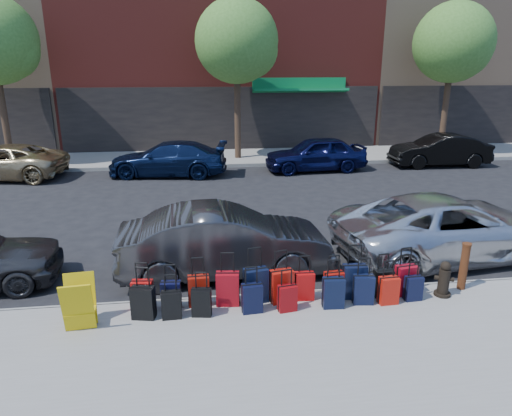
{
  "coord_description": "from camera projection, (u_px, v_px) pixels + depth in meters",
  "views": [
    {
      "loc": [
        -1.44,
        -12.48,
        4.45
      ],
      "look_at": [
        -0.03,
        -1.5,
        0.99
      ],
      "focal_mm": 32.0,
      "sensor_mm": 36.0,
      "label": 1
    }
  ],
  "objects": [
    {
      "name": "ground",
      "position": [
        250.0,
        225.0,
        13.32
      ],
      "size": [
        120.0,
        120.0,
        0.0
      ],
      "primitive_type": "plane",
      "color": "black",
      "rests_on": "ground"
    },
    {
      "name": "sidewalk_near",
      "position": [
        298.0,
        358.0,
        7.14
      ],
      "size": [
        60.0,
        4.0,
        0.15
      ],
      "primitive_type": "cube",
      "color": "gray",
      "rests_on": "ground"
    },
    {
      "name": "sidewalk_far",
      "position": [
        227.0,
        157.0,
        22.76
      ],
      "size": [
        60.0,
        4.0,
        0.15
      ],
      "primitive_type": "cube",
      "color": "gray",
      "rests_on": "ground"
    },
    {
      "name": "curb_near",
      "position": [
        276.0,
        296.0,
        9.06
      ],
      "size": [
        60.0,
        0.08,
        0.15
      ],
      "primitive_type": "cube",
      "color": "gray",
      "rests_on": "ground"
    },
    {
      "name": "curb_far",
      "position": [
        230.0,
        166.0,
        20.85
      ],
      "size": [
        60.0,
        0.08,
        0.15
      ],
      "primitive_type": "cube",
      "color": "gray",
      "rests_on": "ground"
    },
    {
      "name": "tree_center",
      "position": [
        240.0,
        44.0,
        20.77
      ],
      "size": [
        3.8,
        3.8,
        7.27
      ],
      "color": "black",
      "rests_on": "sidewalk_far"
    },
    {
      "name": "tree_right",
      "position": [
        456.0,
        45.0,
        22.05
      ],
      "size": [
        3.8,
        3.8,
        7.27
      ],
      "color": "black",
      "rests_on": "sidewalk_far"
    },
    {
      "name": "suitcase_front_0",
      "position": [
        143.0,
        295.0,
        8.36
      ],
      "size": [
        0.39,
        0.24,
        0.91
      ],
      "rotation": [
        0.0,
        0.0,
        -0.1
      ],
      "color": "#B40D0B",
      "rests_on": "sidewalk_near"
    },
    {
      "name": "suitcase_front_1",
      "position": [
        171.0,
        295.0,
        8.37
      ],
      "size": [
        0.37,
        0.22,
        0.87
      ],
      "rotation": [
        0.0,
        0.0,
        -0.08
      ],
      "color": "black",
      "rests_on": "sidewalk_near"
    },
    {
      "name": "suitcase_front_2",
      "position": [
        199.0,
        290.0,
        8.5
      ],
      "size": [
        0.4,
        0.23,
        0.94
      ],
      "rotation": [
        0.0,
        0.0,
        0.04
      ],
      "color": "maroon",
      "rests_on": "sidewalk_near"
    },
    {
      "name": "suitcase_front_3",
      "position": [
        228.0,
        289.0,
        8.51
      ],
      "size": [
        0.45,
        0.28,
        1.03
      ],
      "rotation": [
        0.0,
        0.0,
        -0.12
      ],
      "color": "maroon",
      "rests_on": "sidewalk_near"
    },
    {
      "name": "suitcase_front_4",
      "position": [
        256.0,
        285.0,
        8.61
      ],
      "size": [
        0.48,
        0.32,
        1.08
      ],
      "rotation": [
        0.0,
        0.0,
        0.18
      ],
      "color": "black",
      "rests_on": "sidewalk_near"
    },
    {
      "name": "suitcase_front_5",
      "position": [
        282.0,
        286.0,
        8.62
      ],
      "size": [
        0.46,
        0.31,
        1.02
      ],
      "rotation": [
        0.0,
        0.0,
        0.2
      ],
      "color": "#B0140B",
      "rests_on": "sidewalk_near"
    },
    {
      "name": "suitcase_front_6",
      "position": [
        304.0,
        286.0,
        8.72
      ],
      "size": [
        0.37,
        0.22,
        0.88
      ],
      "rotation": [
        0.0,
        0.0,
        -0.04
      ],
      "color": "#B50B0B",
      "rests_on": "sidewalk_near"
    },
    {
      "name": "suitcase_front_7",
      "position": [
        334.0,
        285.0,
        8.73
      ],
      "size": [
        0.38,
        0.24,
        0.89
      ],
      "rotation": [
        0.0,
        0.0,
        0.1
      ],
      "color": "maroon",
      "rests_on": "sidewalk_near"
    },
    {
      "name": "suitcase_front_8",
      "position": [
        354.0,
        281.0,
        8.78
      ],
      "size": [
        0.46,
        0.28,
        1.07
      ],
      "rotation": [
        0.0,
        0.0,
        -0.07
      ],
      "color": "black",
      "rests_on": "sidewalk_near"
    },
    {
      "name": "suitcase_front_9",
      "position": [
        383.0,
        283.0,
        8.85
      ],
      "size": [
        0.37,
        0.23,
        0.87
      ],
      "rotation": [
        0.0,
        0.0,
        0.09
      ],
      "color": "black",
      "rests_on": "sidewalk_near"
    },
    {
      "name": "suitcase_front_10",
      "position": [
        406.0,
        280.0,
        8.9
      ],
      "size": [
        0.43,
        0.28,
        0.97
      ],
      "rotation": [
        0.0,
        0.0,
        0.16
      ],
      "color": "maroon",
      "rests_on": "sidewalk_near"
    },
    {
      "name": "suitcase_back_0",
      "position": [
        143.0,
        302.0,
        8.06
      ],
      "size": [
        0.44,
        0.31,
        0.96
      ],
      "rotation": [
        0.0,
        0.0,
        -0.2
      ],
      "color": "black",
      "rests_on": "sidewalk_near"
    },
    {
      "name": "suitcase_back_1",
      "position": [
        171.0,
        305.0,
        8.07
      ],
      "size": [
        0.35,
        0.21,
        0.82
      ],
      "rotation": [
        0.0,
        0.0,
        0.04
      ],
      "color": "black",
      "rests_on": "sidewalk_near"
    },
    {
      "name": "suitcase_back_2",
      "position": [
        202.0,
        302.0,
        8.15
      ],
      "size": [
        0.37,
        0.25,
        0.83
      ],
      "rotation": [
        0.0,
        0.0,
        -0.14
      ],
      "color": "black",
      "rests_on": "sidewalk_near"
    },
    {
      "name": "suitcase_back_4",
      "position": [
        252.0,
        298.0,
        8.26
      ],
      "size": [
        0.38,
        0.24,
        0.88
      ],
      "rotation": [
        0.0,
        0.0,
        0.08
      ],
      "color": "black",
      "rests_on": "sidewalk_near"
    },
    {
      "name": "suitcase_back_5",
      "position": [
        287.0,
        298.0,
        8.32
      ],
      "size": [
        0.36,
        0.24,
        0.8
      ],
      "rotation": [
        0.0,
        0.0,
        0.16
      ],
      "color": "maroon",
      "rests_on": "sidewalk_near"
    },
    {
      "name": "suitcase_back_7",
      "position": [
        333.0,
        293.0,
        8.43
      ],
      "size": [
        0.4,
        0.25,
        0.93
      ],
      "rotation": [
        0.0,
        0.0,
        -0.06
      ],
      "color": "black",
      "rests_on": "sidewalk_near"
    },
    {
      "name": "suitcase_back_8",
      "position": [
        363.0,
        289.0,
        8.57
      ],
      "size": [
        0.4,
        0.26,
        0.91
      ],
      "rotation": [
        0.0,
        0.0,
        -0.11
      ],
      "color": "black",
      "rests_on": "sidewalk_near"
    },
    {
      "name": "suitcase_back_9",
      "position": [
        388.0,
        290.0,
        8.57
      ],
      "size": [
        0.37,
        0.23,
        0.85
      ],
      "rotation": [
        0.0,
        0.0,
        0.05
      ],
      "color": "#B5160B",
      "rests_on": "sidewalk_near"
    },
    {
      "name": "suitcase_back_10",
      "position": [
        413.0,
        288.0,
        8.7
      ],
      "size": [
        0.34,
        0.21,
        0.78
      ],
      "rotation": [
        0.0,
        0.0,
        0.07
      ],
      "color": "black",
      "rests_on": "sidewalk_near"
    },
    {
      "name": "fire_hydrant",
      "position": [
        444.0,
        280.0,
        8.85
      ],
      "size": [
        0.36,
        0.32,
        0.71
      ],
      "rotation": [
        0.0,
        0.0,
        -0.4
      ],
      "color": "black",
      "rests_on": "sidewalk_near"
    },
    {
      "name": "bollard",
      "position": [
        464.0,
        265.0,
        9.07
      ],
      "size": [
        0.18,
        0.18,
        0.98
      ],
      "color": "#38190C",
      "rests_on": "sidewalk_near"
    },
    {
      "name": "display_rack",
      "position": [
        79.0,
        304.0,
        7.71
      ],
      "size": [
        0.56,
        0.61,
        0.91
      ],
      "rotation": [
        0.0,
        0.0,
        0.1
      ],
      "color": "gold",
      "rests_on": "sidewalk_near"
    },
    {
      "name": "car_near_1",
      "position": [
        225.0,
        242.0,
        10.0
      ],
      "size": [
        4.69,
        1.8,
        1.52
      ],
      "primitive_type": "imported",
      "rotation": [
        0.0,
        0.0,
        1.61
      ],
      "color": "#363639",
      "rests_on": "ground"
    },
    {
      "name": "car_near_2",
      "position": [
        447.0,
        227.0,
        10.92
      ],
      "size": [
        5.75,
        3.19,
        1.52
      ],
      "primitive_type": "imported",
      "rotation": [
        0.0,
        0.0,
        1.7
      ],
      "color": "silver",
      "rests_on": "ground"
    },
    {
      "name": "car_far_0",
      "position": [
        2.0,
        162.0,
        18.57
      ],
      "size": [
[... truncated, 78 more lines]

